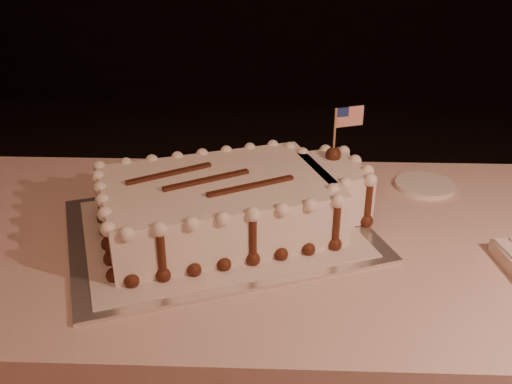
{
  "coord_description": "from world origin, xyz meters",
  "views": [
    {
      "loc": [
        -0.24,
        -0.45,
        1.37
      ],
      "look_at": [
        -0.28,
        0.61,
        0.85
      ],
      "focal_mm": 40.0,
      "sensor_mm": 36.0,
      "label": 1
    }
  ],
  "objects_px": {
    "cake_board": "(219,229)",
    "banquet_table": "(371,370)",
    "sheet_cake": "(233,202)",
    "side_plate": "(425,185)"
  },
  "relations": [
    {
      "from": "cake_board",
      "to": "banquet_table",
      "type": "bearing_deg",
      "value": -21.7
    },
    {
      "from": "cake_board",
      "to": "side_plate",
      "type": "relative_size",
      "value": 4.24
    },
    {
      "from": "cake_board",
      "to": "side_plate",
      "type": "bearing_deg",
      "value": 5.26
    },
    {
      "from": "cake_board",
      "to": "side_plate",
      "type": "distance_m",
      "value": 0.55
    },
    {
      "from": "banquet_table",
      "to": "side_plate",
      "type": "relative_size",
      "value": 16.37
    },
    {
      "from": "sheet_cake",
      "to": "side_plate",
      "type": "relative_size",
      "value": 4.18
    },
    {
      "from": "sheet_cake",
      "to": "side_plate",
      "type": "height_order",
      "value": "sheet_cake"
    },
    {
      "from": "banquet_table",
      "to": "sheet_cake",
      "type": "relative_size",
      "value": 3.91
    },
    {
      "from": "cake_board",
      "to": "sheet_cake",
      "type": "xyz_separation_m",
      "value": [
        0.03,
        0.01,
        0.06
      ]
    },
    {
      "from": "cake_board",
      "to": "sheet_cake",
      "type": "height_order",
      "value": "sheet_cake"
    }
  ]
}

